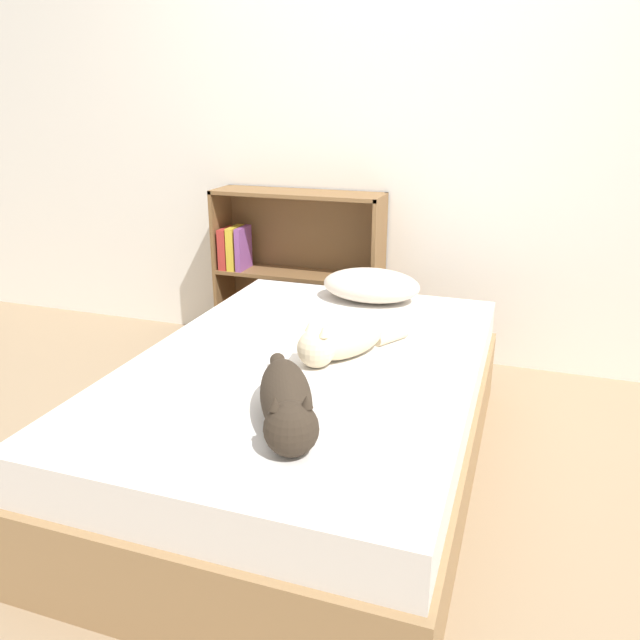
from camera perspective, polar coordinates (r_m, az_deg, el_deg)
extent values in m
plane|color=#997F60|center=(2.51, -1.06, -13.56)|extent=(8.00, 8.00, 0.00)
cube|color=white|center=(3.37, 6.86, 17.48)|extent=(8.00, 0.06, 2.50)
cube|color=#99754C|center=(2.42, -1.08, -10.46)|extent=(1.24, 1.85, 0.31)
cube|color=silver|center=(2.31, -1.12, -5.35)|extent=(1.20, 1.79, 0.16)
ellipsoid|color=beige|center=(2.91, 4.70, 3.19)|extent=(0.45, 0.31, 0.15)
ellipsoid|color=beige|center=(2.27, 2.47, -1.66)|extent=(0.30, 0.36, 0.14)
sphere|color=beige|center=(2.18, -0.34, -2.61)|extent=(0.14, 0.14, 0.14)
cone|color=beige|center=(2.13, 0.30, -1.10)|extent=(0.04, 0.04, 0.03)
cone|color=beige|center=(2.18, -0.97, -0.55)|extent=(0.04, 0.04, 0.03)
cylinder|color=beige|center=(2.43, 6.45, -1.42)|extent=(0.12, 0.16, 0.05)
ellipsoid|color=#33281E|center=(1.83, -3.15, -7.00)|extent=(0.32, 0.45, 0.16)
sphere|color=#33281E|center=(1.67, -2.65, -9.90)|extent=(0.15, 0.15, 0.15)
cone|color=#33281E|center=(1.63, -1.24, -7.46)|extent=(0.04, 0.04, 0.03)
cone|color=#33281E|center=(1.63, -4.15, -7.61)|extent=(0.04, 0.04, 0.03)
cylinder|color=#33281E|center=(2.11, -3.74, -4.70)|extent=(0.13, 0.20, 0.05)
cube|color=brown|center=(3.65, -8.75, 4.84)|extent=(0.02, 0.26, 0.90)
cube|color=brown|center=(3.34, 5.34, 3.57)|extent=(0.02, 0.26, 0.90)
cube|color=brown|center=(3.61, -1.93, -2.49)|extent=(0.93, 0.26, 0.02)
cube|color=brown|center=(3.38, -2.11, 11.49)|extent=(0.93, 0.26, 0.02)
cube|color=brown|center=(3.47, -2.02, 4.26)|extent=(0.89, 0.26, 0.02)
cube|color=brown|center=(3.58, -1.33, 4.75)|extent=(0.93, 0.02, 0.90)
cube|color=#B7332D|center=(3.56, -8.47, 6.54)|extent=(0.04, 0.16, 0.23)
cube|color=gold|center=(3.54, -7.74, 6.57)|extent=(0.04, 0.16, 0.24)
cube|color=#8C4C99|center=(3.52, -7.02, 6.53)|extent=(0.03, 0.16, 0.24)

